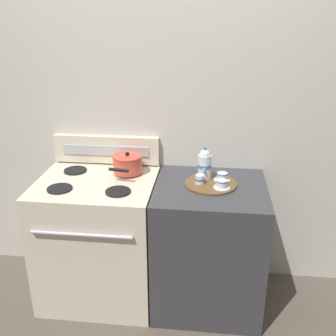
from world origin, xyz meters
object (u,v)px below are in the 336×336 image
Objects in this scene: stove at (100,238)px; teacup_right at (222,184)px; teapot at (205,164)px; serving_tray at (211,184)px; saucepan at (127,164)px; creamer_jug at (200,179)px; teacup_left at (222,177)px.

stove is 0.97m from teacup_right.
serving_tray is at bearing -55.47° from teapot.
saucepan is 2.68× the size of teacup_right.
teapot is at bearing 72.75° from creamer_jug.
creamer_jug is at bearing -107.25° from teapot.
saucepan reaches higher than teacup_right.
saucepan is 0.52m from creamer_jug.
saucepan reaches higher than creamer_jug.
serving_tray is at bearing 15.96° from creamer_jug.
stove is 0.57m from saucepan.
creamer_jug reaches higher than teacup_left.
stove is 4.10× the size of teapot.
serving_tray is 1.54× the size of teapot.
stove is 8.46× the size of teacup_left.
saucepan is at bearing 38.33° from stove.
teacup_right is (0.83, -0.04, 0.49)m from stove.
saucepan reaches higher than serving_tray.
creamer_jug is (-0.07, -0.02, 0.04)m from serving_tray.
stove is at bearing -177.73° from serving_tray.
stove is 0.89m from serving_tray.
teacup_right is (0.12, -0.14, -0.08)m from teapot.
saucepan is 0.53m from teapot.
creamer_jug is at bearing 0.81° from stove.
creamer_jug reaches higher than serving_tray.
stove is 0.92m from teapot.
stove is 0.97m from teacup_left.
teapot reaches higher than teacup_left.
teacup_right is at bearing -46.15° from serving_tray.
teacup_right is at bearing -50.26° from teapot.
stove is 8.46× the size of teacup_right.
creamer_jug is (0.50, -0.14, -0.03)m from saucepan.
stove is at bearing -174.75° from teacup_left.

